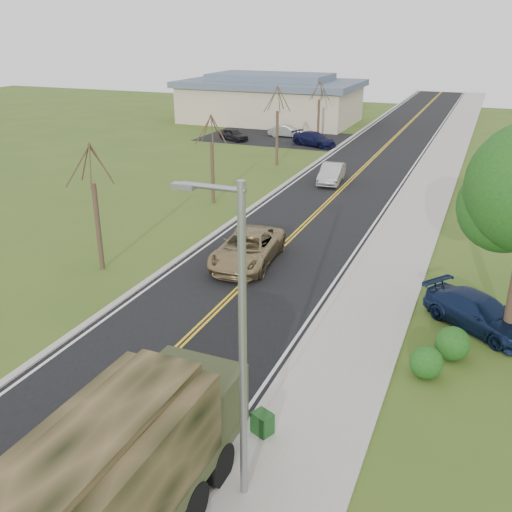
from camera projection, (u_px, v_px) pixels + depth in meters
The scene contains 19 objects.
ground at pixel (92, 431), 16.38m from camera, with size 160.00×160.00×0.00m, color #39541C.
road at pixel (374, 158), 50.69m from camera, with size 8.00×120.00×0.01m, color black.
curb_right at pixel (422, 161), 49.21m from camera, with size 0.30×120.00×0.12m, color #9E998E.
sidewalk_right at pixel (443, 163), 48.59m from camera, with size 3.20×120.00×0.10m, color #9E998E.
curb_left at pixel (329, 153), 52.14m from camera, with size 0.30×120.00×0.10m, color #9E998E.
street_light at pixel (238, 338), 12.57m from camera, with size 1.65×0.22×8.00m.
bare_tree_a at pixel (97, 217), 26.45m from camera, with size 1.93×2.26×6.08m.
bare_tree_b at pixel (212, 166), 36.80m from camera, with size 1.83×2.14×5.73m.
bare_tree_c at pixel (277, 132), 46.99m from camera, with size 2.04×2.39×6.42m.
bare_tree_d at pixel (319, 115), 57.36m from camera, with size 1.88×2.20×5.91m.
commercial_building at pixel (271, 99), 69.04m from camera, with size 25.50×21.50×5.65m.
military_truck at pixel (126, 464), 12.29m from camera, with size 2.62×7.23×3.58m.
suv_champagne at pixel (248, 248), 27.76m from camera, with size 2.60×5.65×1.57m, color #907A51.
sedan_silver at pixel (332, 173), 42.26m from camera, with size 1.49×4.29×1.41m, color #ADADB2.
pickup_navy at pixel (479, 313), 21.76m from camera, with size 1.85×4.54×1.32m, color #101E3E.
utility_box_far at pixel (262, 423), 16.07m from camera, with size 0.55×0.45×0.65m, color #174117.
lot_car_dark at pixel (233, 135), 58.14m from camera, with size 1.39×3.46×1.18m, color black.
lot_car_silver at pixel (287, 131), 60.00m from camera, with size 1.31×3.77×1.24m, color #B2B2B7.
lot_car_navy at pixel (314, 139), 55.39m from camera, with size 1.88×4.63×1.34m, color black.
Camera 1 is at (9.44, -10.51, 10.80)m, focal length 40.00 mm.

